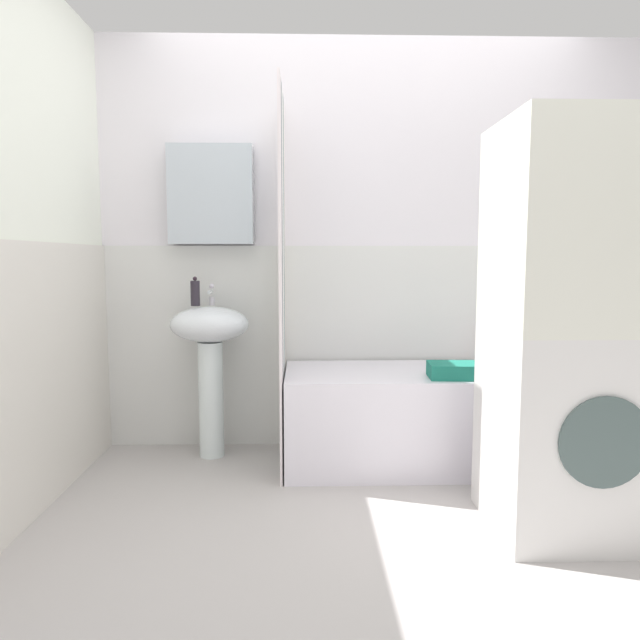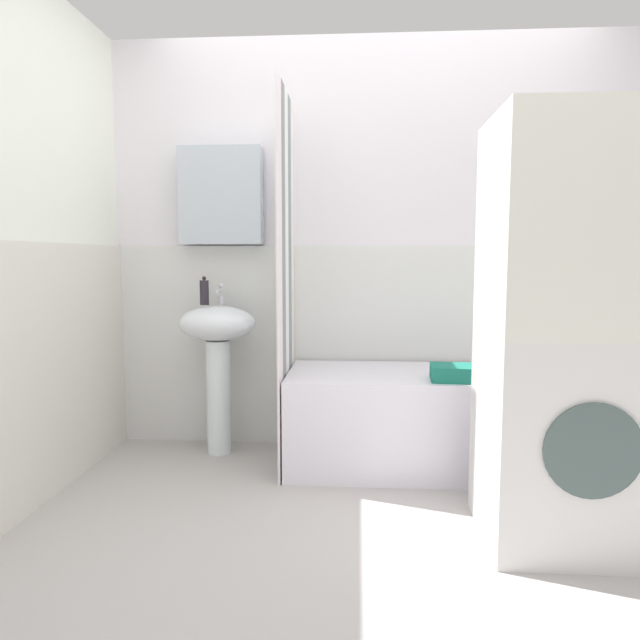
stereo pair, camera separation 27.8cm
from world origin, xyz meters
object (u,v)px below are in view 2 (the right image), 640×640
at_px(sink, 218,346).
at_px(conditioner_bottle, 534,351).
at_px(bathtub, 425,419).
at_px(towel_folded, 459,373).
at_px(body_wash_bottle, 511,346).
at_px(washer_dryer_stack, 568,334).
at_px(soap_dispenser, 204,292).

xyz_separation_m(sink, conditioner_bottle, (1.80, 0.10, -0.03)).
relative_size(bathtub, towel_folded, 5.23).
bearing_deg(body_wash_bottle, washer_dryer_stack, -93.02).
distance_m(sink, towel_folded, 1.35).
bearing_deg(washer_dryer_stack, conditioner_bottle, 80.22).
bearing_deg(sink, soap_dispenser, 146.25).
distance_m(soap_dispenser, body_wash_bottle, 1.79).
bearing_deg(towel_folded, conditioner_bottle, 41.83).
bearing_deg(soap_dispenser, sink, -33.75).
xyz_separation_m(body_wash_bottle, washer_dryer_stack, (-0.06, -1.06, 0.21)).
relative_size(soap_dispenser, conditioner_bottle, 0.94).
height_order(soap_dispenser, washer_dryer_stack, washer_dryer_stack).
bearing_deg(towel_folded, bathtub, 125.87).
height_order(conditioner_bottle, towel_folded, conditioner_bottle).
relative_size(soap_dispenser, washer_dryer_stack, 0.10).
relative_size(body_wash_bottle, washer_dryer_stack, 0.14).
bearing_deg(soap_dispenser, washer_dryer_stack, -30.18).
xyz_separation_m(bathtub, washer_dryer_stack, (0.46, -0.80, 0.58)).
xyz_separation_m(sink, bathtub, (1.17, -0.14, -0.37)).
relative_size(towel_folded, washer_dryer_stack, 0.17).
height_order(sink, bathtub, sink).
xyz_separation_m(conditioner_bottle, washer_dryer_stack, (-0.18, -1.04, 0.23)).
height_order(sink, towel_folded, sink).
xyz_separation_m(body_wash_bottle, towel_folded, (-0.37, -0.46, -0.07)).
height_order(sink, soap_dispenser, soap_dispenser).
relative_size(sink, soap_dispenser, 5.16).
bearing_deg(sink, washer_dryer_stack, -29.98).
bearing_deg(conditioner_bottle, body_wash_bottle, 170.61).
height_order(soap_dispenser, body_wash_bottle, soap_dispenser).
bearing_deg(washer_dryer_stack, body_wash_bottle, 86.98).
bearing_deg(washer_dryer_stack, sink, 150.02).
bearing_deg(washer_dryer_stack, soap_dispenser, 149.82).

